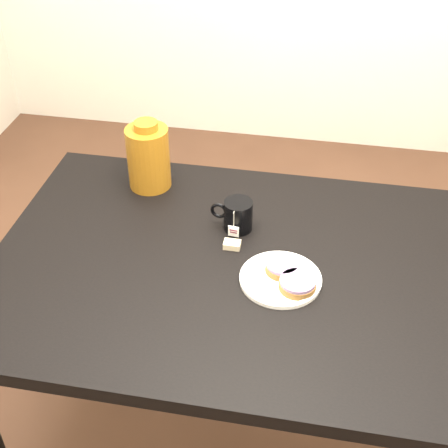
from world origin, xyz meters
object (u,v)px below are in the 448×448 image
object	(u,v)px
bagel_front	(297,284)
bagel_back	(282,267)
teabag_pouch	(232,245)
table	(256,289)
bagel_package	(148,157)
mug	(237,215)
plate	(281,278)

from	to	relation	value
bagel_front	bagel_back	bearing A→B (deg)	127.69
teabag_pouch	bagel_back	bearing A→B (deg)	-29.72
table	bagel_front	size ratio (longest dim) A/B	12.05
bagel_back	bagel_front	bearing A→B (deg)	-52.31
bagel_front	bagel_package	bearing A→B (deg)	141.18
mug	bagel_back	bearing A→B (deg)	-43.04
table	bagel_back	world-z (taller)	bagel_back
table	plate	xyz separation A→B (m)	(0.07, -0.04, 0.09)
table	mug	size ratio (longest dim) A/B	11.24
bagel_front	table	bearing A→B (deg)	145.96
table	mug	xyz separation A→B (m)	(-0.08, 0.15, 0.13)
mug	plate	bearing A→B (deg)	-47.19
plate	bagel_package	size ratio (longest dim) A/B	0.96
bagel_back	plate	bearing A→B (deg)	-91.48
table	bagel_back	xyz separation A→B (m)	(0.07, -0.02, 0.11)
mug	teabag_pouch	xyz separation A→B (m)	(0.00, -0.09, -0.04)
table	bagel_package	xyz separation A→B (m)	(-0.37, 0.32, 0.18)
bagel_package	bagel_back	bearing A→B (deg)	-37.10
table	bagel_front	world-z (taller)	bagel_front
bagel_front	plate	bearing A→B (deg)	145.53
plate	mug	bearing A→B (deg)	126.48
mug	bagel_package	bearing A→B (deg)	157.13
plate	bagel_package	xyz separation A→B (m)	(-0.44, 0.36, 0.09)
bagel_back	bagel_package	world-z (taller)	bagel_package
mug	bagel_front	bearing A→B (deg)	-43.76
bagel_front	mug	xyz separation A→B (m)	(-0.19, 0.22, 0.02)
bagel_back	bagel_front	distance (m)	0.07
plate	mug	size ratio (longest dim) A/B	1.66
bagel_package	table	bearing A→B (deg)	-40.12
bagel_back	bagel_package	xyz separation A→B (m)	(-0.44, 0.33, 0.08)
teabag_pouch	bagel_package	size ratio (longest dim) A/B	0.21
table	bagel_back	size ratio (longest dim) A/B	13.91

